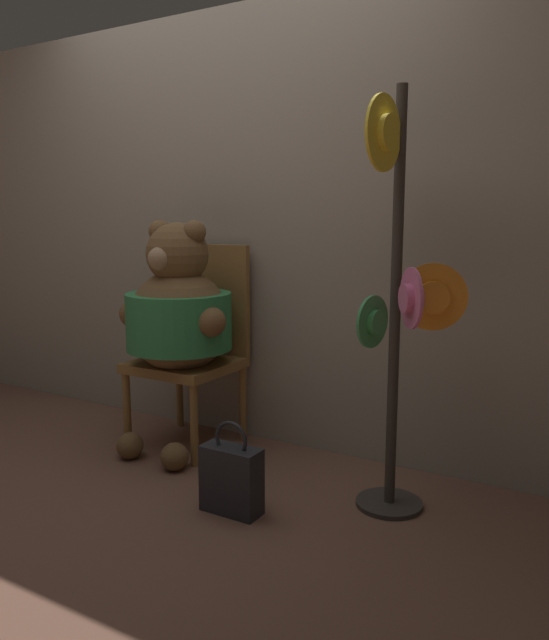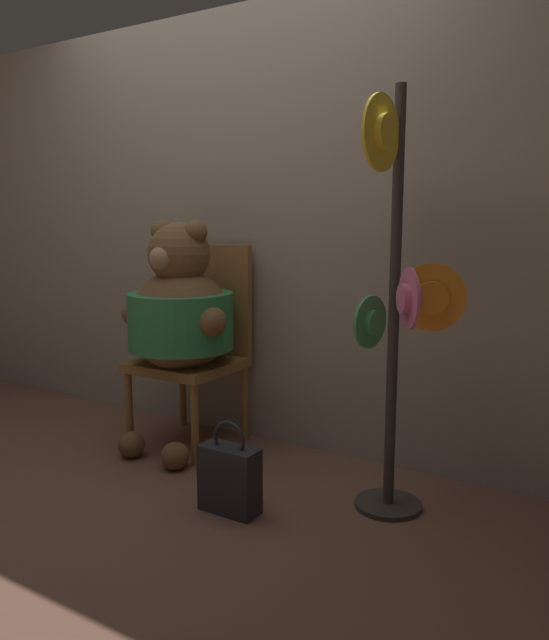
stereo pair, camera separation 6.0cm
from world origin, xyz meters
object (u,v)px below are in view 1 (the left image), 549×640
Objects in this scene: handbag_on_ground at (231,478)px; chair at (196,341)px; teddy_bear at (178,314)px; hat_display_rack at (399,295)px.

chair is at bearing 136.51° from handbag_on_ground.
chair is at bearing 98.84° from teddy_bear.
teddy_bear is 0.70× the size of hat_display_rack.
teddy_bear is at bearing -81.16° from chair.
handbag_on_ground is (0.63, -0.44, -0.57)m from teddy_bear.
hat_display_rack reaches higher than handbag_on_ground.
hat_display_rack is at bearing -4.73° from teddy_bear.
handbag_on_ground is at bearing -35.38° from teddy_bear.
handbag_on_ground is (-0.57, -0.35, -0.76)m from hat_display_rack.
hat_display_rack reaches higher than teddy_bear.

